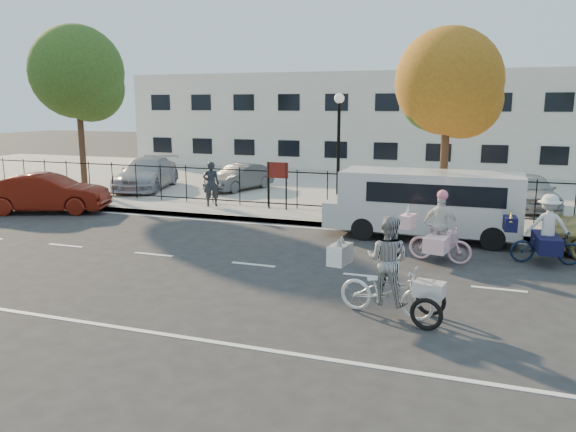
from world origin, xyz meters
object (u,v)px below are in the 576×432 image
at_px(lamppost, 339,132).
at_px(zebra_trike, 387,278).
at_px(lot_car_a, 147,173).
at_px(bull_bike, 546,236).
at_px(red_sedan, 47,193).
at_px(unicorn_bike, 439,236).
at_px(lot_car_d, 530,191).
at_px(lot_car_c, 240,177).
at_px(pedestrian, 211,184).
at_px(white_van, 426,202).

height_order(lamppost, zebra_trike, lamppost).
relative_size(lamppost, lot_car_a, 0.86).
height_order(bull_bike, red_sedan, bull_bike).
distance_m(unicorn_bike, lot_car_d, 8.70).
distance_m(unicorn_bike, lot_car_c, 13.26).
xyz_separation_m(lamppost, red_sedan, (-10.74, -2.79, -2.37)).
relative_size(bull_bike, pedestrian, 1.14).
relative_size(bull_bike, white_van, 0.34).
bearing_deg(lot_car_a, unicorn_bike, -43.65).
height_order(zebra_trike, unicorn_bike, zebra_trike).
bearing_deg(red_sedan, lot_car_a, -27.91).
xyz_separation_m(red_sedan, pedestrian, (5.69, 2.60, 0.28)).
distance_m(unicorn_bike, lot_car_a, 16.14).
bearing_deg(lot_car_d, lot_car_a, 170.14).
bearing_deg(lot_car_c, pedestrian, -64.11).
bearing_deg(unicorn_bike, lot_car_a, 72.19).
relative_size(zebra_trike, white_van, 0.40).
height_order(zebra_trike, pedestrian, zebra_trike).
height_order(lamppost, red_sedan, lamppost).
height_order(white_van, lot_car_a, white_van).
xyz_separation_m(lamppost, white_van, (3.38, -2.30, -1.97)).
distance_m(red_sedan, lot_car_c, 8.49).
bearing_deg(lot_car_c, lamppost, -18.57).
distance_m(bull_bike, lot_car_a, 18.16).
distance_m(red_sedan, pedestrian, 6.26).
height_order(white_van, red_sedan, white_van).
height_order(lamppost, bull_bike, lamppost).
bearing_deg(white_van, zebra_trike, -90.00).
bearing_deg(white_van, lot_car_c, 145.32).
relative_size(white_van, red_sedan, 1.29).
height_order(lot_car_a, lot_car_d, lot_car_a).
height_order(white_van, lot_car_d, white_van).
distance_m(lamppost, unicorn_bike, 6.79).
distance_m(lot_car_a, lot_car_c, 4.46).
relative_size(red_sedan, pedestrian, 2.58).
bearing_deg(zebra_trike, lot_car_a, 57.01).
bearing_deg(lot_car_d, bull_bike, -101.68).
height_order(unicorn_bike, lot_car_a, unicorn_bike).
distance_m(bull_bike, red_sedan, 17.43).
xyz_separation_m(unicorn_bike, red_sedan, (-14.75, 2.14, 0.03)).
distance_m(zebra_trike, pedestrian, 12.34).
height_order(lamppost, lot_car_a, lamppost).
height_order(bull_bike, white_van, white_van).
bearing_deg(lot_car_a, bull_bike, -37.50).
height_order(red_sedan, pedestrian, pedestrian).
bearing_deg(lamppost, white_van, -34.21).
bearing_deg(white_van, pedestrian, 166.16).
distance_m(red_sedan, lot_car_a, 5.80).
distance_m(lamppost, zebra_trike, 10.07).
bearing_deg(unicorn_bike, white_van, 24.84).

